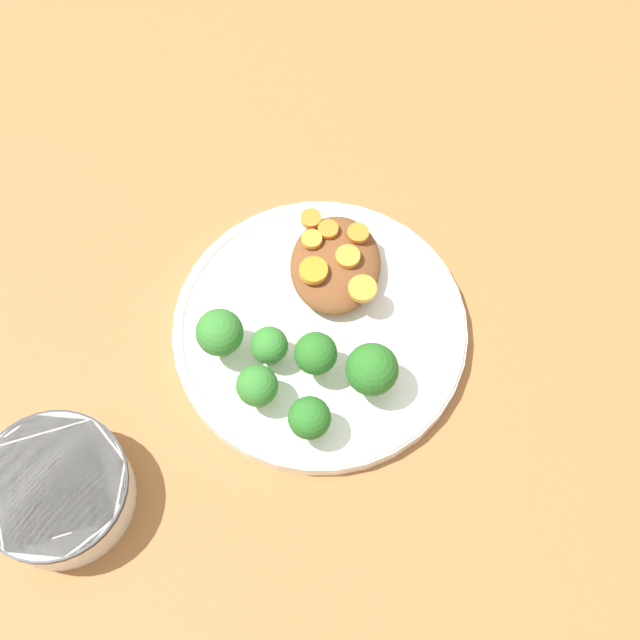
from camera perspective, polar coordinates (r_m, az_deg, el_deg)
ground_plane at (r=0.85m, az=0.00°, el=-0.92°), size 4.00×4.00×0.00m
plate at (r=0.84m, az=0.00°, el=-0.60°), size 0.28×0.28×0.02m
dip_bowl at (r=0.80m, az=-16.51°, el=-10.40°), size 0.13×0.13×0.05m
stew_mound at (r=0.84m, az=1.00°, el=3.56°), size 0.11×0.09×0.03m
broccoli_floret_0 at (r=0.78m, az=-0.24°, el=-2.21°), size 0.04×0.04×0.06m
broccoli_floret_1 at (r=0.78m, az=-4.03°, el=-4.28°), size 0.04×0.04×0.05m
broccoli_floret_2 at (r=0.80m, az=-6.43°, el=-0.85°), size 0.04×0.04×0.06m
broccoli_floret_3 at (r=0.80m, az=-3.26°, el=-1.68°), size 0.03×0.03×0.04m
broccoli_floret_4 at (r=0.78m, az=3.34°, el=-3.22°), size 0.05×0.05×0.06m
broccoli_floret_5 at (r=0.77m, az=-0.31°, el=-6.38°), size 0.04×0.04×0.05m
carrot_slice_0 at (r=0.84m, az=0.86°, el=5.80°), size 0.02×0.02×0.00m
carrot_slice_1 at (r=0.82m, az=-0.42°, el=3.18°), size 0.03×0.03×0.01m
carrot_slice_2 at (r=0.83m, az=1.79°, el=4.08°), size 0.02×0.02×0.01m
carrot_slice_3 at (r=0.84m, az=2.45°, el=5.58°), size 0.02×0.02×0.01m
carrot_slice_4 at (r=0.85m, az=-0.59°, el=6.51°), size 0.02×0.02×0.01m
carrot_slice_5 at (r=0.84m, az=-0.53°, el=5.20°), size 0.02×0.02×0.01m
carrot_slice_6 at (r=0.81m, az=2.73°, el=2.01°), size 0.03×0.03×0.01m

